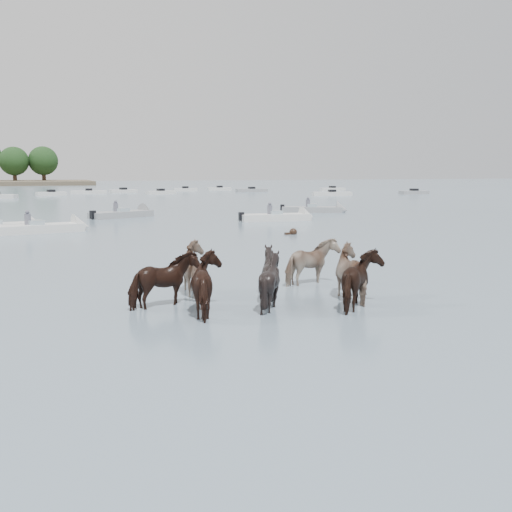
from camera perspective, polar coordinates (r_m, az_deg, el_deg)
name	(u,v)px	position (r m, az deg, el deg)	size (l,w,h in m)	color
ground	(225,326)	(13.43, -3.01, -6.86)	(400.00, 400.00, 0.00)	slate
pony_herd	(268,277)	(15.81, 1.20, -2.07)	(7.17, 5.39, 1.66)	black
swimming_pony	(292,233)	(32.65, 3.59, 2.31)	(0.72, 0.44, 0.44)	black
motorboat_a	(8,227)	(37.36, -23.11, 2.61)	(5.39, 2.61, 1.92)	silver
motorboat_b	(50,228)	(35.88, -19.53, 2.59)	(5.94, 2.71, 1.92)	silver
motorboat_c	(130,214)	(46.03, -12.25, 4.04)	(5.52, 3.84, 1.92)	gray
motorboat_d	(285,217)	(41.88, 2.87, 3.81)	(5.65, 2.05, 1.92)	silver
motorboat_e	(321,210)	(50.30, 6.39, 4.53)	(5.68, 3.90, 1.92)	gray
distant_flotilla	(61,194)	(88.14, -18.55, 5.78)	(105.71, 30.15, 0.93)	gray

